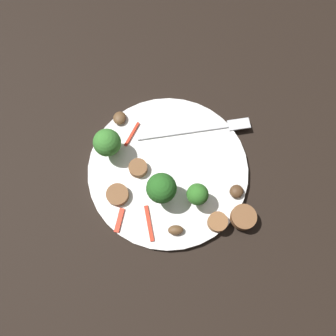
% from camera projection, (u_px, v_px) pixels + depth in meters
% --- Properties ---
extents(ground_plane, '(1.40, 1.40, 0.00)m').
position_uv_depth(ground_plane, '(168.00, 171.00, 0.49)').
color(ground_plane, black).
extents(plate, '(0.24, 0.24, 0.01)m').
position_uv_depth(plate, '(168.00, 169.00, 0.48)').
color(plate, white).
rests_on(plate, ground_plane).
extents(fork, '(0.18, 0.02, 0.00)m').
position_uv_depth(fork, '(203.00, 129.00, 0.49)').
color(fork, silver).
rests_on(fork, plate).
extents(broccoli_floret_0, '(0.04, 0.04, 0.06)m').
position_uv_depth(broccoli_floret_0, '(161.00, 188.00, 0.43)').
color(broccoli_floret_0, '#296420').
rests_on(broccoli_floret_0, plate).
extents(broccoli_floret_1, '(0.04, 0.04, 0.06)m').
position_uv_depth(broccoli_floret_1, '(107.00, 143.00, 0.45)').
color(broccoli_floret_1, '#408630').
rests_on(broccoli_floret_1, plate).
extents(broccoli_floret_2, '(0.03, 0.03, 0.05)m').
position_uv_depth(broccoli_floret_2, '(197.00, 195.00, 0.43)').
color(broccoli_floret_2, '#347525').
rests_on(broccoli_floret_2, plate).
extents(sausage_slice_0, '(0.03, 0.03, 0.01)m').
position_uv_depth(sausage_slice_0, '(217.00, 222.00, 0.44)').
color(sausage_slice_0, brown).
rests_on(sausage_slice_0, plate).
extents(sausage_slice_1, '(0.05, 0.05, 0.01)m').
position_uv_depth(sausage_slice_1, '(118.00, 195.00, 0.46)').
color(sausage_slice_1, brown).
rests_on(sausage_slice_1, plate).
extents(sausage_slice_2, '(0.04, 0.04, 0.01)m').
position_uv_depth(sausage_slice_2, '(138.00, 168.00, 0.47)').
color(sausage_slice_2, brown).
rests_on(sausage_slice_2, plate).
extents(sausage_slice_3, '(0.05, 0.05, 0.01)m').
position_uv_depth(sausage_slice_3, '(243.00, 217.00, 0.44)').
color(sausage_slice_3, brown).
rests_on(sausage_slice_3, plate).
extents(mushroom_0, '(0.03, 0.03, 0.01)m').
position_uv_depth(mushroom_0, '(120.00, 118.00, 0.50)').
color(mushroom_0, brown).
rests_on(mushroom_0, plate).
extents(mushroom_1, '(0.02, 0.02, 0.01)m').
position_uv_depth(mushroom_1, '(176.00, 230.00, 0.44)').
color(mushroom_1, brown).
rests_on(mushroom_1, plate).
extents(mushroom_2, '(0.03, 0.03, 0.01)m').
position_uv_depth(mushroom_2, '(237.00, 191.00, 0.46)').
color(mushroom_2, '#4C331E').
rests_on(mushroom_2, plate).
extents(pepper_strip_0, '(0.03, 0.04, 0.00)m').
position_uv_depth(pepper_strip_0, '(132.00, 134.00, 0.49)').
color(pepper_strip_0, red).
rests_on(pepper_strip_0, plate).
extents(pepper_strip_1, '(0.02, 0.04, 0.00)m').
position_uv_depth(pepper_strip_1, '(119.00, 220.00, 0.45)').
color(pepper_strip_1, red).
rests_on(pepper_strip_1, plate).
extents(pepper_strip_3, '(0.01, 0.05, 0.00)m').
position_uv_depth(pepper_strip_3, '(149.00, 223.00, 0.45)').
color(pepper_strip_3, red).
rests_on(pepper_strip_3, plate).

